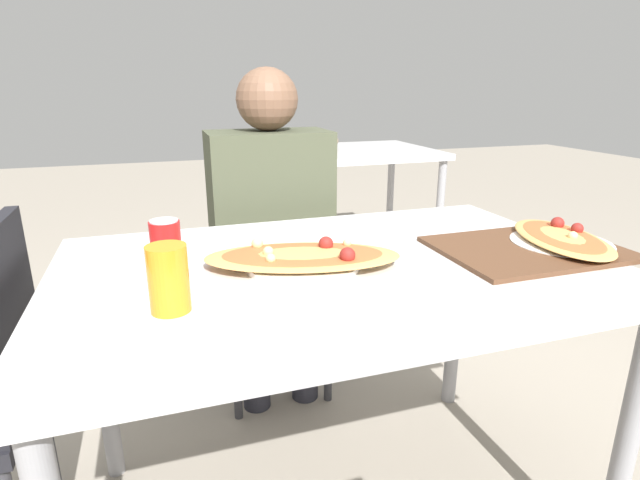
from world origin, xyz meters
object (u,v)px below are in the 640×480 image
(soda_can, at_px, (166,248))
(person_seated, at_px, (271,214))
(dining_table, at_px, (337,291))
(pizza_main, at_px, (303,258))
(pizza_second, at_px, (562,240))
(drink_glass, at_px, (169,279))
(chair_far_seated, at_px, (266,259))

(soda_can, bearing_deg, person_seated, 57.81)
(dining_table, xyz_separation_m, pizza_main, (-0.08, 0.00, 0.09))
(pizza_second, bearing_deg, drink_glass, -175.44)
(pizza_second, bearing_deg, pizza_main, 173.93)
(drink_glass, bearing_deg, dining_table, 21.09)
(drink_glass, bearing_deg, pizza_second, 4.56)
(dining_table, height_order, person_seated, person_seated)
(drink_glass, bearing_deg, chair_far_seated, 67.42)
(person_seated, distance_m, soda_can, 0.69)
(chair_far_seated, relative_size, soda_can, 6.99)
(dining_table, bearing_deg, pizza_second, -6.72)
(drink_glass, bearing_deg, soda_can, 89.28)
(pizza_second, bearing_deg, chair_far_seated, 127.10)
(chair_far_seated, distance_m, person_seated, 0.24)
(drink_glass, relative_size, pizza_second, 0.32)
(dining_table, distance_m, chair_far_seated, 0.76)
(dining_table, xyz_separation_m, pizza_second, (0.59, -0.07, 0.09))
(chair_far_seated, relative_size, drink_glass, 6.86)
(chair_far_seated, height_order, person_seated, person_seated)
(dining_table, height_order, pizza_main, pizza_main)
(soda_can, xyz_separation_m, pizza_second, (0.97, -0.12, -0.04))
(person_seated, distance_m, pizza_second, 0.93)
(drink_glass, bearing_deg, person_seated, 64.59)
(dining_table, relative_size, pizza_main, 2.63)
(chair_far_seated, xyz_separation_m, soda_can, (-0.37, -0.69, 0.30))
(pizza_main, bearing_deg, soda_can, 171.67)
(chair_far_seated, xyz_separation_m, person_seated, (-0.00, -0.11, 0.21))
(pizza_main, relative_size, soda_can, 3.92)
(drink_glass, height_order, pizza_second, drink_glass)
(dining_table, bearing_deg, drink_glass, -158.91)
(pizza_main, xyz_separation_m, soda_can, (-0.30, 0.04, 0.04))
(dining_table, bearing_deg, person_seated, 91.45)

